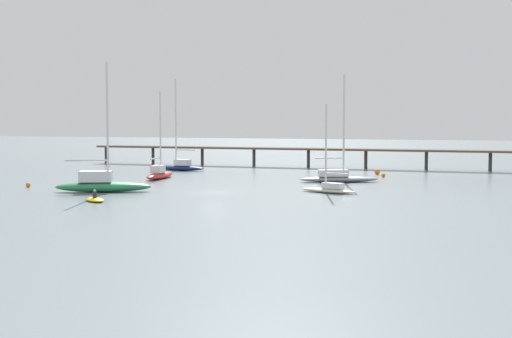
{
  "coord_description": "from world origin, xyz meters",
  "views": [
    {
      "loc": [
        27.29,
        -66.77,
        7.56
      ],
      "look_at": [
        0.0,
        14.02,
        1.5
      ],
      "focal_mm": 48.71,
      "sensor_mm": 36.0,
      "label": 1
    }
  ],
  "objects_px": {
    "pier": "(389,145)",
    "mooring_buoy_inner": "(377,172)",
    "sailboat_cream": "(329,187)",
    "mooring_buoy_mid": "(383,175)",
    "dinghy_yellow": "(95,199)",
    "mooring_buoy_outer": "(28,185)",
    "sailboat_gray": "(338,176)",
    "sailboat_navy": "(179,165)",
    "sailboat_red": "(159,173)",
    "sailboat_green": "(102,183)"
  },
  "relations": [
    {
      "from": "sailboat_red",
      "to": "mooring_buoy_outer",
      "type": "relative_size",
      "value": 20.73
    },
    {
      "from": "pier",
      "to": "sailboat_cream",
      "type": "distance_m",
      "value": 36.91
    },
    {
      "from": "sailboat_red",
      "to": "mooring_buoy_inner",
      "type": "xyz_separation_m",
      "value": [
        25.53,
        15.54,
        -0.35
      ]
    },
    {
      "from": "pier",
      "to": "sailboat_green",
      "type": "bearing_deg",
      "value": -118.73
    },
    {
      "from": "pier",
      "to": "sailboat_green",
      "type": "xyz_separation_m",
      "value": [
        -23.84,
        -43.48,
        -2.82
      ]
    },
    {
      "from": "sailboat_green",
      "to": "mooring_buoy_outer",
      "type": "relative_size",
      "value": 25.05
    },
    {
      "from": "sailboat_gray",
      "to": "mooring_buoy_inner",
      "type": "distance_m",
      "value": 13.28
    },
    {
      "from": "sailboat_navy",
      "to": "sailboat_red",
      "type": "bearing_deg",
      "value": -75.04
    },
    {
      "from": "pier",
      "to": "mooring_buoy_outer",
      "type": "relative_size",
      "value": 139.13
    },
    {
      "from": "sailboat_navy",
      "to": "mooring_buoy_mid",
      "type": "relative_size",
      "value": 25.23
    },
    {
      "from": "sailboat_red",
      "to": "mooring_buoy_outer",
      "type": "bearing_deg",
      "value": -120.51
    },
    {
      "from": "sailboat_cream",
      "to": "sailboat_gray",
      "type": "distance_m",
      "value": 12.7
    },
    {
      "from": "sailboat_cream",
      "to": "mooring_buoy_outer",
      "type": "bearing_deg",
      "value": -171.57
    },
    {
      "from": "sailboat_cream",
      "to": "mooring_buoy_mid",
      "type": "relative_size",
      "value": 17.02
    },
    {
      "from": "sailboat_gray",
      "to": "mooring_buoy_mid",
      "type": "xyz_separation_m",
      "value": [
        4.18,
        8.88,
        -0.47
      ]
    },
    {
      "from": "pier",
      "to": "dinghy_yellow",
      "type": "relative_size",
      "value": 22.54
    },
    {
      "from": "sailboat_green",
      "to": "dinghy_yellow",
      "type": "bearing_deg",
      "value": -63.34
    },
    {
      "from": "dinghy_yellow",
      "to": "mooring_buoy_inner",
      "type": "distance_m",
      "value": 44.65
    },
    {
      "from": "sailboat_navy",
      "to": "dinghy_yellow",
      "type": "relative_size",
      "value": 4.09
    },
    {
      "from": "dinghy_yellow",
      "to": "mooring_buoy_outer",
      "type": "xyz_separation_m",
      "value": [
        -14.39,
        9.42,
        0.07
      ]
    },
    {
      "from": "sailboat_red",
      "to": "mooring_buoy_mid",
      "type": "bearing_deg",
      "value": 22.95
    },
    {
      "from": "sailboat_cream",
      "to": "sailboat_red",
      "type": "bearing_deg",
      "value": 157.72
    },
    {
      "from": "sailboat_cream",
      "to": "mooring_buoy_outer",
      "type": "distance_m",
      "value": 33.7
    },
    {
      "from": "sailboat_cream",
      "to": "mooring_buoy_mid",
      "type": "xyz_separation_m",
      "value": [
        2.46,
        21.46,
        -0.35
      ]
    },
    {
      "from": "sailboat_navy",
      "to": "sailboat_green",
      "type": "relative_size",
      "value": 1.01
    },
    {
      "from": "pier",
      "to": "mooring_buoy_inner",
      "type": "height_order",
      "value": "pier"
    },
    {
      "from": "sailboat_red",
      "to": "mooring_buoy_outer",
      "type": "height_order",
      "value": "sailboat_red"
    },
    {
      "from": "sailboat_navy",
      "to": "sailboat_red",
      "type": "distance_m",
      "value": 14.57
    },
    {
      "from": "mooring_buoy_inner",
      "to": "mooring_buoy_outer",
      "type": "bearing_deg",
      "value": -138.39
    },
    {
      "from": "sailboat_red",
      "to": "mooring_buoy_mid",
      "type": "relative_size",
      "value": 20.72
    },
    {
      "from": "pier",
      "to": "sailboat_navy",
      "type": "height_order",
      "value": "sailboat_navy"
    },
    {
      "from": "sailboat_red",
      "to": "sailboat_green",
      "type": "xyz_separation_m",
      "value": [
        1.73,
        -16.76,
        0.16
      ]
    },
    {
      "from": "sailboat_navy",
      "to": "mooring_buoy_inner",
      "type": "height_order",
      "value": "sailboat_navy"
    },
    {
      "from": "sailboat_cream",
      "to": "sailboat_green",
      "type": "relative_size",
      "value": 0.68
    },
    {
      "from": "sailboat_green",
      "to": "mooring_buoy_inner",
      "type": "relative_size",
      "value": 16.87
    },
    {
      "from": "mooring_buoy_outer",
      "to": "dinghy_yellow",
      "type": "bearing_deg",
      "value": -33.21
    },
    {
      "from": "pier",
      "to": "mooring_buoy_outer",
      "type": "bearing_deg",
      "value": -129.52
    },
    {
      "from": "sailboat_cream",
      "to": "sailboat_gray",
      "type": "xyz_separation_m",
      "value": [
        -1.71,
        12.58,
        0.12
      ]
    },
    {
      "from": "sailboat_gray",
      "to": "mooring_buoy_inner",
      "type": "relative_size",
      "value": 16.23
    },
    {
      "from": "sailboat_gray",
      "to": "sailboat_red",
      "type": "bearing_deg",
      "value": -173.64
    },
    {
      "from": "sailboat_cream",
      "to": "mooring_buoy_mid",
      "type": "distance_m",
      "value": 21.61
    },
    {
      "from": "sailboat_navy",
      "to": "pier",
      "type": "bearing_deg",
      "value": 23.32
    },
    {
      "from": "sailboat_green",
      "to": "dinghy_yellow",
      "type": "height_order",
      "value": "sailboat_green"
    },
    {
      "from": "sailboat_cream",
      "to": "sailboat_green",
      "type": "bearing_deg",
      "value": -163.56
    },
    {
      "from": "dinghy_yellow",
      "to": "pier",
      "type": "bearing_deg",
      "value": 68.63
    },
    {
      "from": "sailboat_red",
      "to": "mooring_buoy_outer",
      "type": "xyz_separation_m",
      "value": [
        -8.83,
        -14.98,
        -0.48
      ]
    },
    {
      "from": "sailboat_green",
      "to": "mooring_buoy_mid",
      "type": "relative_size",
      "value": 25.03
    },
    {
      "from": "sailboat_cream",
      "to": "dinghy_yellow",
      "type": "xyz_separation_m",
      "value": [
        -18.94,
        -14.36,
        -0.41
      ]
    },
    {
      "from": "sailboat_navy",
      "to": "sailboat_cream",
      "type": "bearing_deg",
      "value": -40.48
    },
    {
      "from": "pier",
      "to": "mooring_buoy_outer",
      "type": "xyz_separation_m",
      "value": [
        -34.4,
        -41.7,
        -3.46
      ]
    }
  ]
}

